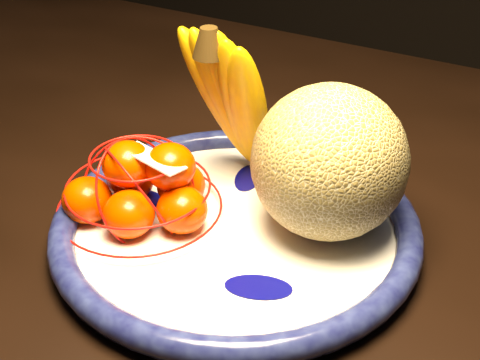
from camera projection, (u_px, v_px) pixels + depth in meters
The scene contains 6 objects.
dining_table at pixel (172, 189), 0.97m from camera, with size 1.58×0.98×0.77m.
fruit_bowl at pixel (236, 226), 0.73m from camera, with size 0.40×0.40×0.03m.
cantaloupe at pixel (329, 162), 0.68m from camera, with size 0.16×0.16×0.16m, color olive.
banana_bunch at pixel (236, 96), 0.76m from camera, with size 0.14×0.14×0.21m.
mandarin_bag at pixel (143, 189), 0.73m from camera, with size 0.21×0.21×0.12m.
price_tag at pixel (153, 158), 0.70m from camera, with size 0.07×0.03×0.00m, color white.
Camera 1 is at (0.49, -0.73, 1.22)m, focal length 50.00 mm.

